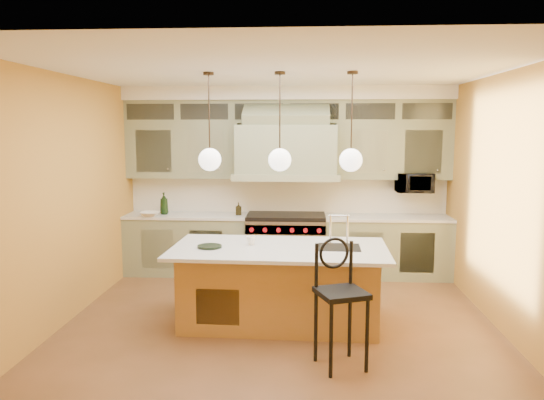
# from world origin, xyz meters

# --- Properties ---
(floor) EXTENTS (5.00, 5.00, 0.00)m
(floor) POSITION_xyz_m (0.00, 0.00, 0.00)
(floor) COLOR brown
(floor) RESTS_ON ground
(ceiling) EXTENTS (5.00, 5.00, 0.00)m
(ceiling) POSITION_xyz_m (0.00, 0.00, 2.90)
(ceiling) COLOR white
(ceiling) RESTS_ON wall_back
(wall_back) EXTENTS (5.00, 0.00, 5.00)m
(wall_back) POSITION_xyz_m (0.00, 2.50, 1.45)
(wall_back) COLOR #BA8433
(wall_back) RESTS_ON ground
(wall_front) EXTENTS (5.00, 0.00, 5.00)m
(wall_front) POSITION_xyz_m (0.00, -2.50, 1.45)
(wall_front) COLOR #BA8433
(wall_front) RESTS_ON ground
(wall_left) EXTENTS (0.00, 5.00, 5.00)m
(wall_left) POSITION_xyz_m (-2.50, 0.00, 1.45)
(wall_left) COLOR #BA8433
(wall_left) RESTS_ON ground
(wall_right) EXTENTS (0.00, 5.00, 5.00)m
(wall_right) POSITION_xyz_m (2.50, 0.00, 1.45)
(wall_right) COLOR #BA8433
(wall_right) RESTS_ON ground
(back_cabinetry) EXTENTS (5.00, 0.77, 2.90)m
(back_cabinetry) POSITION_xyz_m (0.00, 2.23, 1.43)
(back_cabinetry) COLOR gray
(back_cabinetry) RESTS_ON floor
(range) EXTENTS (1.20, 0.74, 0.96)m
(range) POSITION_xyz_m (0.00, 2.14, 0.49)
(range) COLOR silver
(range) RESTS_ON floor
(kitchen_island) EXTENTS (2.50, 1.38, 1.35)m
(kitchen_island) POSITION_xyz_m (0.00, 0.09, 0.47)
(kitchen_island) COLOR #A47A3A
(kitchen_island) RESTS_ON floor
(counter_stool) EXTENTS (0.56, 0.56, 1.23)m
(counter_stool) POSITION_xyz_m (0.63, -1.01, 0.71)
(counter_stool) COLOR black
(counter_stool) RESTS_ON floor
(microwave) EXTENTS (0.54, 0.37, 0.30)m
(microwave) POSITION_xyz_m (1.95, 2.25, 1.45)
(microwave) COLOR black
(microwave) RESTS_ON back_cabinetry
(oil_bottle_a) EXTENTS (0.13, 0.13, 0.34)m
(oil_bottle_a) POSITION_xyz_m (-1.91, 2.15, 1.11)
(oil_bottle_a) COLOR black
(oil_bottle_a) RESTS_ON back_cabinetry
(oil_bottle_b) EXTENTS (0.10, 0.10, 0.20)m
(oil_bottle_b) POSITION_xyz_m (-0.74, 2.15, 1.04)
(oil_bottle_b) COLOR black
(oil_bottle_b) RESTS_ON back_cabinetry
(fruit_bowl) EXTENTS (0.31, 0.31, 0.07)m
(fruit_bowl) POSITION_xyz_m (-2.07, 1.92, 0.98)
(fruit_bowl) COLOR white
(fruit_bowl) RESTS_ON back_cabinetry
(cup) EXTENTS (0.12, 0.12, 0.10)m
(cup) POSITION_xyz_m (-0.34, 0.14, 0.97)
(cup) COLOR white
(cup) RESTS_ON kitchen_island
(pendant_left) EXTENTS (0.26, 0.26, 1.11)m
(pendant_left) POSITION_xyz_m (-0.80, 0.09, 1.95)
(pendant_left) COLOR #2D2319
(pendant_left) RESTS_ON ceiling
(pendant_center) EXTENTS (0.26, 0.26, 1.11)m
(pendant_center) POSITION_xyz_m (-0.00, 0.09, 1.95)
(pendant_center) COLOR #2D2319
(pendant_center) RESTS_ON ceiling
(pendant_right) EXTENTS (0.26, 0.26, 1.11)m
(pendant_right) POSITION_xyz_m (0.80, 0.09, 1.95)
(pendant_right) COLOR #2D2319
(pendant_right) RESTS_ON ceiling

